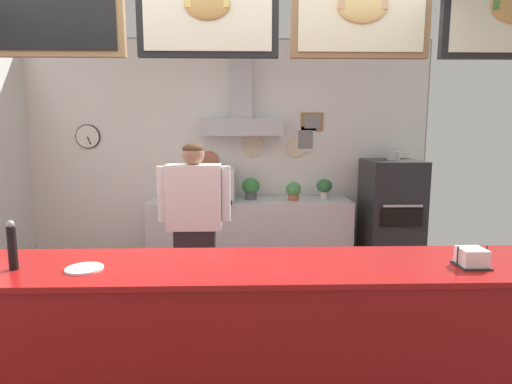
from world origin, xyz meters
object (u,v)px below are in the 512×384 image
Objects in this scene: pizza_oven at (390,220)px; potted_sage at (251,188)px; condiment_plate at (84,269)px; potted_basil at (178,192)px; shop_worker at (195,233)px; espresso_machine at (213,184)px; potted_thyme at (294,190)px; napkin_holder at (472,258)px; potted_rosemary at (324,187)px; pepper_grinder at (12,245)px.

potted_sage is at bearing 173.73° from pizza_oven.
potted_basil is at bearing 88.22° from condiment_plate.
shop_worker is 3.09× the size of espresso_machine.
potted_thyme is at bearing -8.07° from potted_sage.
espresso_machine is 2.75m from condiment_plate.
espresso_machine reaches higher than napkin_holder.
shop_worker is at bearing 72.74° from condiment_plate.
potted_rosemary reaches higher than potted_thyme.
pizza_oven is at bearing 41.43° from pepper_grinder.
potted_sage is 0.86m from potted_rosemary.
pepper_grinder is at bearing 177.78° from condiment_plate.
potted_basil is 2.72m from pepper_grinder.
pizza_oven reaches higher than potted_rosemary.
espresso_machine is 2.78× the size of potted_basil.
potted_thyme is at bearing 103.65° from napkin_holder.
pepper_grinder is (-0.46, -2.68, 0.13)m from potted_basil.
condiment_plate is (-0.49, -2.70, -0.08)m from espresso_machine.
pizza_oven is 5.62× the size of pepper_grinder.
potted_sage is at bearing 64.62° from pepper_grinder.
shop_worker reaches higher than napkin_holder.
shop_worker is 6.90× the size of potted_rosemary.
pepper_grinder is (-2.91, -2.57, 0.46)m from pizza_oven.
napkin_holder is at bearing -0.43° from pepper_grinder.
potted_basil is 0.85m from potted_sage.
potted_rosemary is (1.30, 0.06, -0.04)m from espresso_machine.
pepper_grinder is at bearing -123.90° from potted_thyme.
potted_sage is at bearing 112.58° from napkin_holder.
condiment_plate is (0.37, -0.01, -0.13)m from pepper_grinder.
shop_worker is at bearing 140.21° from napkin_holder.
pepper_grinder is (-2.45, 0.02, 0.09)m from napkin_holder.
potted_sage is at bearing 7.67° from espresso_machine.
shop_worker is 1.49m from potted_sage.
potted_sage is at bearing -110.44° from shop_worker.
potted_thyme is 1.27× the size of napkin_holder.
pizza_oven is 2.09m from espresso_machine.
espresso_machine is (-2.04, 0.12, 0.41)m from pizza_oven.
pizza_oven is 3.63m from condiment_plate.
potted_basil is at bearing -175.54° from potted_sage.
potted_sage is at bearing 71.40° from condiment_plate.
potted_thyme is at bearing -127.65° from shop_worker.
potted_basil is at bearing 126.47° from napkin_holder.
potted_rosemary is at bearing 2.14° from potted_basil.
potted_rosemary is at bearing 56.96° from condiment_plate.
potted_rosemary is (0.37, 0.07, 0.03)m from potted_thyme.
pizza_oven is at bearing -6.27° from potted_sage.
pizza_oven is at bearing -2.58° from potted_basil.
potted_basil is 0.80× the size of potted_rosemary.
napkin_holder is (-0.46, -2.59, 0.37)m from pizza_oven.
potted_rosemary is (-0.74, 0.17, 0.37)m from pizza_oven.
potted_thyme is at bearing 56.10° from pepper_grinder.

